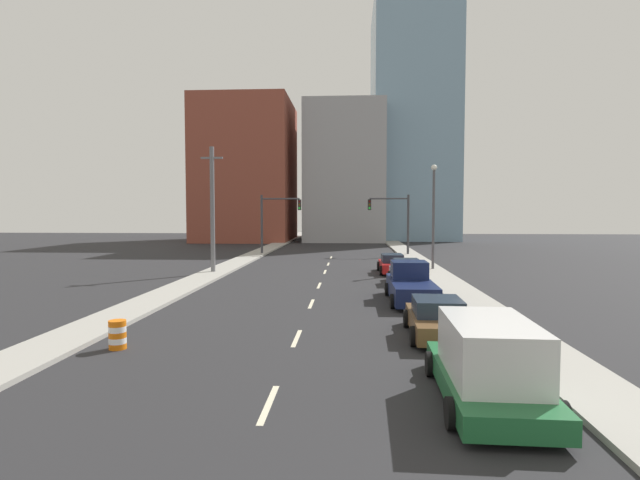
# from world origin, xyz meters

# --- Properties ---
(sidewalk_left) EXTENTS (2.18, 102.71, 0.16)m
(sidewalk_left) POSITION_xyz_m (-7.93, 51.35, 0.08)
(sidewalk_left) COLOR #9E9B93
(sidewalk_left) RESTS_ON ground
(sidewalk_right) EXTENTS (2.18, 102.71, 0.16)m
(sidewalk_right) POSITION_xyz_m (7.93, 51.35, 0.08)
(sidewalk_right) COLOR #9E9B93
(sidewalk_right) RESTS_ON ground
(lane_stripe_at_9m) EXTENTS (0.16, 2.40, 0.01)m
(lane_stripe_at_9m) POSITION_xyz_m (0.00, 9.04, 0.00)
(lane_stripe_at_9m) COLOR beige
(lane_stripe_at_9m) RESTS_ON ground
(lane_stripe_at_15m) EXTENTS (0.16, 2.40, 0.01)m
(lane_stripe_at_15m) POSITION_xyz_m (0.00, 15.14, 0.00)
(lane_stripe_at_15m) COLOR beige
(lane_stripe_at_15m) RESTS_ON ground
(lane_stripe_at_22m) EXTENTS (0.16, 2.40, 0.01)m
(lane_stripe_at_22m) POSITION_xyz_m (0.00, 21.79, 0.00)
(lane_stripe_at_22m) COLOR beige
(lane_stripe_at_22m) RESTS_ON ground
(lane_stripe_at_28m) EXTENTS (0.16, 2.40, 0.01)m
(lane_stripe_at_28m) POSITION_xyz_m (0.00, 27.85, 0.00)
(lane_stripe_at_28m) COLOR beige
(lane_stripe_at_28m) RESTS_ON ground
(lane_stripe_at_35m) EXTENTS (0.16, 2.40, 0.01)m
(lane_stripe_at_35m) POSITION_xyz_m (0.00, 34.76, 0.00)
(lane_stripe_at_35m) COLOR beige
(lane_stripe_at_35m) RESTS_ON ground
(lane_stripe_at_40m) EXTENTS (0.16, 2.40, 0.01)m
(lane_stripe_at_40m) POSITION_xyz_m (0.00, 40.30, 0.00)
(lane_stripe_at_40m) COLOR beige
(lane_stripe_at_40m) RESTS_ON ground
(lane_stripe_at_46m) EXTENTS (0.16, 2.40, 0.01)m
(lane_stripe_at_46m) POSITION_xyz_m (0.00, 46.48, 0.00)
(lane_stripe_at_46m) COLOR beige
(lane_stripe_at_46m) RESTS_ON ground
(building_brick_left) EXTENTS (14.00, 16.00, 21.34)m
(building_brick_left) POSITION_xyz_m (-14.21, 74.58, 10.67)
(building_brick_left) COLOR brown
(building_brick_left) RESTS_ON ground
(building_office_center) EXTENTS (12.00, 20.00, 20.75)m
(building_office_center) POSITION_xyz_m (0.93, 78.58, 10.38)
(building_office_center) COLOR #99999E
(building_office_center) RESTS_ON ground
(building_glass_right) EXTENTS (13.00, 20.00, 38.67)m
(building_glass_right) POSITION_xyz_m (12.02, 82.58, 19.33)
(building_glass_right) COLOR #7A9EB7
(building_glass_right) RESTS_ON ground
(traffic_signal_left) EXTENTS (4.26, 0.35, 6.25)m
(traffic_signal_left) POSITION_xyz_m (-6.18, 49.29, 4.04)
(traffic_signal_left) COLOR #38383D
(traffic_signal_left) RESTS_ON ground
(traffic_signal_right) EXTENTS (4.26, 0.35, 6.25)m
(traffic_signal_right) POSITION_xyz_m (6.61, 49.29, 4.04)
(traffic_signal_right) COLOR #38383D
(traffic_signal_right) RESTS_ON ground
(utility_pole_left_mid) EXTENTS (1.60, 0.32, 9.17)m
(utility_pole_left_mid) POSITION_xyz_m (-8.08, 33.23, 4.71)
(utility_pole_left_mid) COLOR slate
(utility_pole_left_mid) RESTS_ON ground
(traffic_barrel) EXTENTS (0.56, 0.56, 0.95)m
(traffic_barrel) POSITION_xyz_m (-5.73, 13.39, 0.47)
(traffic_barrel) COLOR orange
(traffic_barrel) RESTS_ON ground
(street_lamp) EXTENTS (0.44, 0.44, 8.05)m
(street_lamp) POSITION_xyz_m (8.18, 35.94, 4.69)
(street_lamp) COLOR #4C4C51
(street_lamp) RESTS_ON ground
(box_truck_green) EXTENTS (2.54, 5.50, 1.99)m
(box_truck_green) POSITION_xyz_m (5.15, 9.43, 0.95)
(box_truck_green) COLOR #1E6033
(box_truck_green) RESTS_ON ground
(sedan_brown) EXTENTS (2.27, 4.57, 1.40)m
(sedan_brown) POSITION_xyz_m (5.04, 15.67, 0.65)
(sedan_brown) COLOR brown
(sedan_brown) RESTS_ON ground
(pickup_truck_navy) EXTENTS (2.34, 5.88, 1.95)m
(pickup_truck_navy) POSITION_xyz_m (4.93, 22.82, 0.80)
(pickup_truck_navy) COLOR #141E47
(pickup_truck_navy) RESTS_ON ground
(sedan_silver) EXTENTS (2.09, 4.22, 1.55)m
(sedan_silver) POSITION_xyz_m (5.40, 29.00, 0.70)
(sedan_silver) COLOR #B2B2BC
(sedan_silver) RESTS_ON ground
(sedan_red) EXTENTS (2.03, 4.75, 1.39)m
(sedan_red) POSITION_xyz_m (4.96, 34.39, 0.65)
(sedan_red) COLOR red
(sedan_red) RESTS_ON ground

